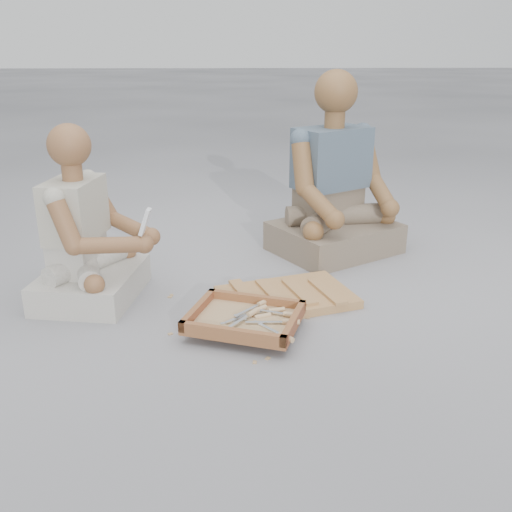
{
  "coord_description": "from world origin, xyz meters",
  "views": [
    {
      "loc": [
        -0.18,
        -2.09,
        1.12
      ],
      "look_at": [
        -0.1,
        0.12,
        0.3
      ],
      "focal_mm": 40.0,
      "sensor_mm": 36.0,
      "label": 1
    }
  ],
  "objects_px": {
    "companion": "(335,194)",
    "tool_tray": "(245,319)",
    "craftsman": "(87,242)",
    "carved_panel": "(286,297)"
  },
  "relations": [
    {
      "from": "tool_tray",
      "to": "companion",
      "type": "bearing_deg",
      "value": 62.12
    },
    {
      "from": "companion",
      "to": "tool_tray",
      "type": "bearing_deg",
      "value": 30.81
    },
    {
      "from": "carved_panel",
      "to": "tool_tray",
      "type": "xyz_separation_m",
      "value": [
        -0.2,
        -0.3,
        0.04
      ]
    },
    {
      "from": "carved_panel",
      "to": "craftsman",
      "type": "xyz_separation_m",
      "value": [
        -0.92,
        0.08,
        0.26
      ]
    },
    {
      "from": "craftsman",
      "to": "carved_panel",
      "type": "bearing_deg",
      "value": 94.07
    },
    {
      "from": "tool_tray",
      "to": "craftsman",
      "type": "distance_m",
      "value": 0.84
    },
    {
      "from": "craftsman",
      "to": "companion",
      "type": "relative_size",
      "value": 0.81
    },
    {
      "from": "carved_panel",
      "to": "tool_tray",
      "type": "distance_m",
      "value": 0.36
    },
    {
      "from": "craftsman",
      "to": "companion",
      "type": "bearing_deg",
      "value": 125.33
    },
    {
      "from": "craftsman",
      "to": "companion",
      "type": "height_order",
      "value": "companion"
    }
  ]
}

